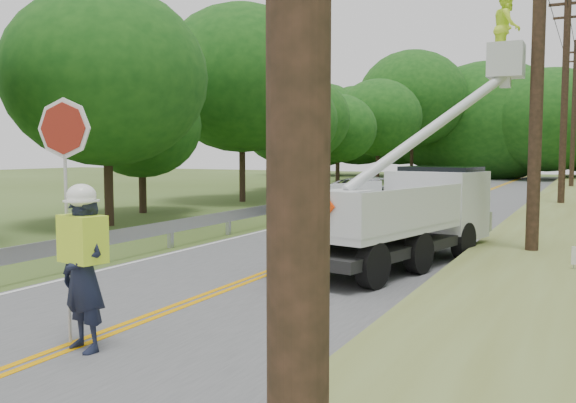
% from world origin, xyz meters
% --- Properties ---
extents(ground, '(140.00, 140.00, 0.00)m').
position_xyz_m(ground, '(0.00, 0.00, 0.00)').
color(ground, '#3C4F1B').
rests_on(ground, ground).
extents(road, '(7.20, 96.00, 0.03)m').
position_xyz_m(road, '(0.00, 14.00, 0.01)').
color(road, '#4F4F51').
rests_on(road, ground).
extents(guardrail, '(0.18, 48.00, 0.77)m').
position_xyz_m(guardrail, '(-4.02, 14.91, 0.55)').
color(guardrail, '#9EA2A7').
rests_on(guardrail, ground).
extents(utility_poles, '(1.60, 43.30, 10.00)m').
position_xyz_m(utility_poles, '(5.00, 17.02, 5.27)').
color(utility_poles, black).
rests_on(utility_poles, ground).
extents(treeline_left, '(10.80, 56.09, 12.07)m').
position_xyz_m(treeline_left, '(-10.06, 32.49, 5.95)').
color(treeline_left, '#332319').
rests_on(treeline_left, ground).
extents(treeline_horizon, '(56.23, 14.02, 11.77)m').
position_xyz_m(treeline_horizon, '(1.36, 56.14, 5.50)').
color(treeline_horizon, '#144413').
rests_on(treeline_horizon, ground).
extents(flagger, '(1.25, 0.65, 3.34)m').
position_xyz_m(flagger, '(0.27, -0.63, 1.20)').
color(flagger, '#191E33').
rests_on(flagger, road).
extents(bucket_truck, '(4.29, 6.73, 6.37)m').
position_xyz_m(bucket_truck, '(2.52, 8.05, 1.48)').
color(bucket_truck, black).
rests_on(bucket_truck, road).
extents(suv_silver, '(4.49, 6.35, 1.61)m').
position_xyz_m(suv_silver, '(-1.66, 17.34, 0.82)').
color(suv_silver, '#B7BBC0').
rests_on(suv_silver, road).
extents(suv_darkgrey, '(4.20, 6.04, 1.62)m').
position_xyz_m(suv_darkgrey, '(-1.69, 22.96, 0.83)').
color(suv_darkgrey, '#37383F').
rests_on(suv_darkgrey, road).
extents(stop_sign_permanent, '(0.44, 0.16, 2.13)m').
position_xyz_m(stop_sign_permanent, '(-4.82, 19.51, 1.37)').
color(stop_sign_permanent, '#9EA2A7').
rests_on(stop_sign_permanent, ground).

